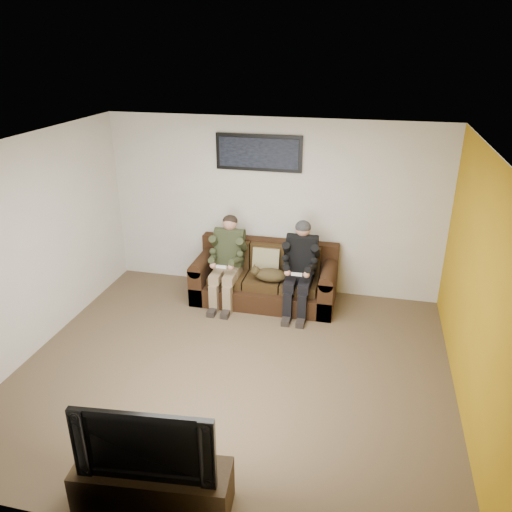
% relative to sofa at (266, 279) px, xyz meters
% --- Properties ---
extents(floor, '(5.00, 5.00, 0.00)m').
position_rel_sofa_xyz_m(floor, '(0.01, -1.82, -0.32)').
color(floor, brown).
rests_on(floor, ground).
extents(ceiling, '(5.00, 5.00, 0.00)m').
position_rel_sofa_xyz_m(ceiling, '(0.01, -1.82, 2.28)').
color(ceiling, silver).
rests_on(ceiling, ground).
extents(wall_back, '(5.00, 0.00, 5.00)m').
position_rel_sofa_xyz_m(wall_back, '(0.01, 0.43, 0.98)').
color(wall_back, beige).
rests_on(wall_back, ground).
extents(wall_front, '(5.00, 0.00, 5.00)m').
position_rel_sofa_xyz_m(wall_front, '(0.01, -4.07, 0.98)').
color(wall_front, beige).
rests_on(wall_front, ground).
extents(wall_left, '(0.00, 4.50, 4.50)m').
position_rel_sofa_xyz_m(wall_left, '(-2.49, -1.82, 0.98)').
color(wall_left, beige).
rests_on(wall_left, ground).
extents(wall_right, '(0.00, 4.50, 4.50)m').
position_rel_sofa_xyz_m(wall_right, '(2.51, -1.82, 0.98)').
color(wall_right, beige).
rests_on(wall_right, ground).
extents(accent_wall_right, '(0.00, 4.50, 4.50)m').
position_rel_sofa_xyz_m(accent_wall_right, '(2.50, -1.82, 0.98)').
color(accent_wall_right, '#B78712').
rests_on(accent_wall_right, ground).
extents(sofa, '(2.06, 0.89, 0.84)m').
position_rel_sofa_xyz_m(sofa, '(0.00, 0.00, 0.00)').
color(sofa, black).
rests_on(sofa, ground).
extents(throw_pillow, '(0.39, 0.19, 0.39)m').
position_rel_sofa_xyz_m(throw_pillow, '(-0.00, 0.04, 0.28)').
color(throw_pillow, '#938960').
rests_on(throw_pillow, sofa).
extents(throw_blanket, '(0.42, 0.21, 0.07)m').
position_rel_sofa_xyz_m(throw_blanket, '(-0.62, 0.26, 0.52)').
color(throw_blanket, '#9B9672').
rests_on(throw_blanket, sofa).
extents(person_left, '(0.51, 0.87, 1.27)m').
position_rel_sofa_xyz_m(person_left, '(-0.53, -0.17, 0.39)').
color(person_left, '#887255').
rests_on(person_left, sofa).
extents(person_right, '(0.51, 0.86, 1.28)m').
position_rel_sofa_xyz_m(person_right, '(0.53, -0.17, 0.39)').
color(person_right, black).
rests_on(person_right, sofa).
extents(cat, '(0.66, 0.26, 0.24)m').
position_rel_sofa_xyz_m(cat, '(0.11, -0.24, 0.19)').
color(cat, '#4D3D1E').
rests_on(cat, sofa).
extents(framed_poster, '(1.25, 0.05, 0.52)m').
position_rel_sofa_xyz_m(framed_poster, '(-0.20, 0.39, 1.78)').
color(framed_poster, black).
rests_on(framed_poster, wall_back).
extents(tv_stand, '(1.32, 0.54, 0.40)m').
position_rel_sofa_xyz_m(tv_stand, '(-0.13, -3.77, -0.12)').
color(tv_stand, '#302110').
rests_on(tv_stand, ground).
extents(television, '(1.13, 0.26, 0.65)m').
position_rel_sofa_xyz_m(television, '(-0.13, -3.77, 0.41)').
color(television, black).
rests_on(television, tv_stand).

